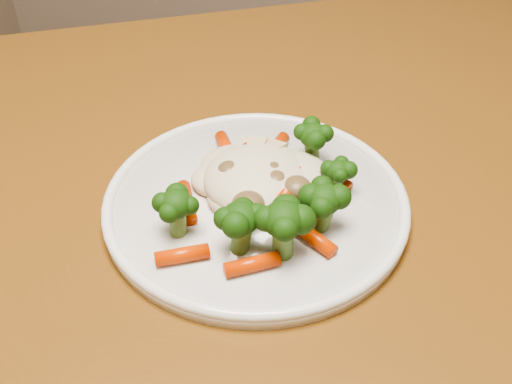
% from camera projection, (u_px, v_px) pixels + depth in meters
% --- Properties ---
extents(dining_table, '(1.49, 1.26, 0.75)m').
position_uv_depth(dining_table, '(370.00, 277.00, 0.62)').
color(dining_table, brown).
rests_on(dining_table, ground).
extents(plate, '(0.26, 0.26, 0.01)m').
position_uv_depth(plate, '(256.00, 205.00, 0.55)').
color(plate, white).
rests_on(plate, dining_table).
extents(meal, '(0.16, 0.18, 0.05)m').
position_uv_depth(meal, '(266.00, 188.00, 0.53)').
color(meal, beige).
rests_on(meal, plate).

